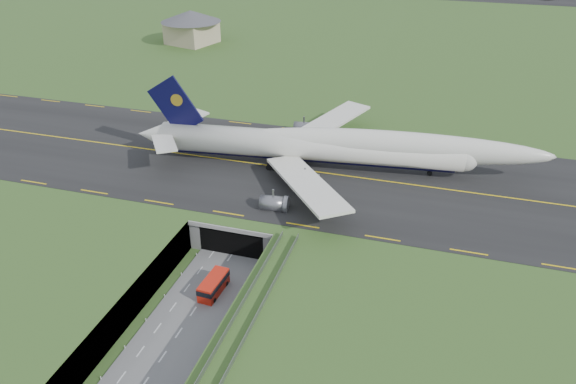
% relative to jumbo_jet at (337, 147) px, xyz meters
% --- Properties ---
extents(ground, '(900.00, 900.00, 0.00)m').
position_rel_jumbo_jet_xyz_m(ground, '(-12.62, -35.90, -11.05)').
color(ground, '#3B5E25').
rests_on(ground, ground).
extents(airfield_deck, '(800.00, 800.00, 6.00)m').
position_rel_jumbo_jet_xyz_m(airfield_deck, '(-12.62, -35.90, -8.05)').
color(airfield_deck, gray).
rests_on(airfield_deck, ground).
extents(trench_road, '(12.00, 75.00, 0.20)m').
position_rel_jumbo_jet_xyz_m(trench_road, '(-12.62, -43.40, -10.95)').
color(trench_road, slate).
rests_on(trench_road, ground).
extents(taxiway, '(800.00, 44.00, 0.18)m').
position_rel_jumbo_jet_xyz_m(taxiway, '(-12.62, -2.90, -4.96)').
color(taxiway, black).
rests_on(taxiway, airfield_deck).
extents(tunnel_portal, '(17.00, 22.30, 6.00)m').
position_rel_jumbo_jet_xyz_m(tunnel_portal, '(-12.62, -19.19, -7.72)').
color(tunnel_portal, gray).
rests_on(tunnel_portal, ground).
extents(guideway, '(3.00, 53.00, 7.05)m').
position_rel_jumbo_jet_xyz_m(guideway, '(-1.62, -55.01, -5.73)').
color(guideway, '#A8A8A3').
rests_on(guideway, ground).
extents(jumbo_jet, '(86.20, 56.55, 18.84)m').
position_rel_jumbo_jet_xyz_m(jumbo_jet, '(0.00, 0.00, 0.00)').
color(jumbo_jet, white).
rests_on(jumbo_jet, ground).
extents(shuttle_tram, '(2.96, 7.01, 2.83)m').
position_rel_jumbo_jet_xyz_m(shuttle_tram, '(-11.45, -38.52, -9.49)').
color(shuttle_tram, red).
rests_on(shuttle_tram, ground).
extents(service_building, '(27.28, 27.28, 12.10)m').
position_rel_jumbo_jet_xyz_m(service_building, '(-75.24, 88.86, 2.12)').
color(service_building, '#C1AE8C').
rests_on(service_building, ground).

